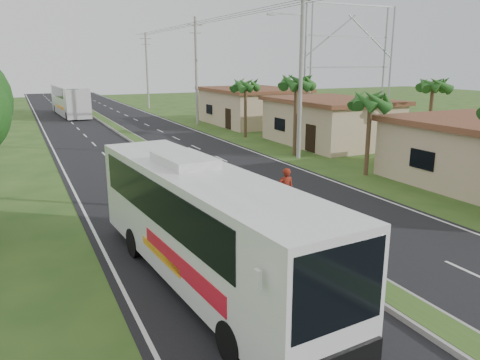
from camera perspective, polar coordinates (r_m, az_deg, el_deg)
name	(u,v)px	position (r m, az deg, el deg)	size (l,w,h in m)	color
ground	(386,297)	(14.37, 17.39, -13.44)	(180.00, 180.00, 0.00)	#2B4F1D
road_asphalt	(172,164)	(31.16, -8.23, 2.00)	(14.00, 160.00, 0.02)	black
median_strip	(172,162)	(31.15, -8.24, 2.17)	(1.20, 160.00, 0.18)	gray
lane_edge_left	(65,174)	(29.93, -20.55, 0.71)	(0.12, 160.00, 0.01)	silver
lane_edge_right	(262,155)	(33.72, 2.70, 3.04)	(0.12, 160.00, 0.01)	silver
shop_mid	(330,121)	(38.98, 10.88, 7.08)	(7.60, 10.60, 3.67)	tan
shop_far	(252,106)	(50.85, 1.44, 9.01)	(8.60, 11.60, 3.82)	tan
palm_verge_b	(371,101)	(28.09, 15.64, 9.28)	(2.40, 2.40, 5.05)	#473321
palm_verge_c	(296,83)	(33.31, 6.88, 11.70)	(2.40, 2.40, 5.85)	#473321
palm_verge_d	(245,85)	(41.43, 0.67, 11.47)	(2.40, 2.40, 5.25)	#473321
palm_behind_shop	(433,85)	(35.87, 22.49, 10.61)	(2.40, 2.40, 5.65)	#473321
utility_pole_b	(301,66)	(32.26, 7.41, 13.62)	(3.20, 0.28, 12.00)	gray
utility_pole_c	(196,70)	(50.27, -5.35, 13.17)	(1.60, 0.28, 11.00)	gray
utility_pole_d	(147,70)	(69.37, -11.26, 13.02)	(1.60, 0.28, 10.50)	gray
billboard_lattice	(350,59)	(49.91, 13.22, 14.19)	(10.18, 1.18, 12.07)	gray
coach_bus_main	(201,219)	(13.71, -4.72, -4.74)	(3.39, 11.82, 3.77)	silver
coach_bus_far	(70,99)	(62.41, -20.04, 9.25)	(3.31, 12.56, 3.62)	silver
motorcyclist	(285,203)	(19.25, 5.54, -2.82)	(1.68, 0.74, 2.38)	black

